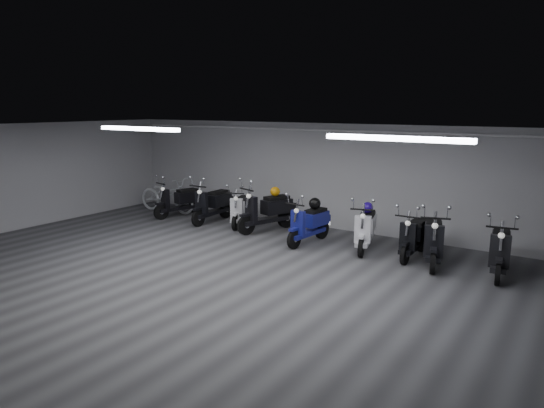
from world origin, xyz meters
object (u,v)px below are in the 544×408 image
Objects in this scene: scooter_2 at (241,204)px; helmet_0 at (275,191)px; scooter_6 at (366,222)px; bicycle at (167,191)px; scooter_4 at (309,217)px; helmet_1 at (315,203)px; scooter_0 at (179,195)px; scooter_7 at (414,229)px; scooter_3 at (267,204)px; scooter_8 at (434,232)px; helmet_2 at (368,208)px; scooter_1 at (212,198)px; scooter_9 at (501,242)px.

scooter_2 reaches higher than helmet_0.
bicycle is at bearing 161.04° from scooter_6.
scooter_4 reaches higher than helmet_1.
scooter_0 reaches higher than scooter_7.
scooter_3 is 6.93× the size of helmet_1.
scooter_2 is 2.98m from bicycle.
helmet_1 is at bearing 159.67° from scooter_8.
bicycle is at bearing -179.83° from helmet_0.
helmet_1 is (4.65, -0.14, 0.29)m from scooter_0.
scooter_8 reaches higher than scooter_2.
bicycle is at bearing -164.10° from scooter_3.
helmet_2 is at bearing 26.32° from scooter_4.
scooter_4 is at bearing -8.82° from scooter_1.
scooter_2 is 4.90m from scooter_7.
helmet_2 is (1.27, 0.49, 0.30)m from scooter_4.
helmet_1 is at bearing -98.61° from bicycle.
bicycle is (-9.61, 0.56, -0.01)m from scooter_9.
scooter_4 is 0.38m from helmet_1.
scooter_1 reaches higher than scooter_0.
scooter_9 reaches higher than helmet_0.
scooter_2 is 3.73m from helmet_2.
scooter_7 reaches higher than scooter_2.
scooter_8 reaches higher than scooter_0.
scooter_9 is at bearing -14.24° from scooter_8.
scooter_0 reaches higher than scooter_4.
helmet_1 is (3.39, -0.17, 0.25)m from scooter_1.
helmet_0 is at bearing 155.69° from scooter_6.
scooter_4 is at bearing 12.37° from scooter_0.
scooter_9 is (8.82, -0.27, 0.02)m from scooter_0.
scooter_8 is at bearing 14.73° from scooter_3.
scooter_4 is at bearing 173.20° from scooter_9.
helmet_0 is 1.50m from helmet_1.
scooter_4 is 5.46m from bicycle.
scooter_2 is 0.97× the size of scooter_7.
scooter_6 is 1.60m from scooter_8.
scooter_2 is at bearing 158.23° from scooter_8.
scooter_1 is 2.07m from bicycle.
scooter_3 is 1.11× the size of scooter_6.
scooter_0 is 5.97m from scooter_6.
helmet_1 is (1.43, -0.44, -0.09)m from helmet_0.
bicycle is at bearing 159.14° from scooter_8.
scooter_7 is (3.95, -0.14, -0.10)m from scooter_3.
scooter_6 is at bearing 0.38° from helmet_1.
scooter_2 is at bearing 176.22° from scooter_7.
helmet_2 is (-0.07, 0.24, 0.29)m from scooter_6.
scooter_8 reaches higher than helmet_0.
scooter_1 reaches higher than helmet_0.
scooter_4 is at bearing 175.10° from scooter_6.
scooter_0 is at bearing 178.34° from helmet_1.
bicycle is at bearing 178.45° from scooter_4.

